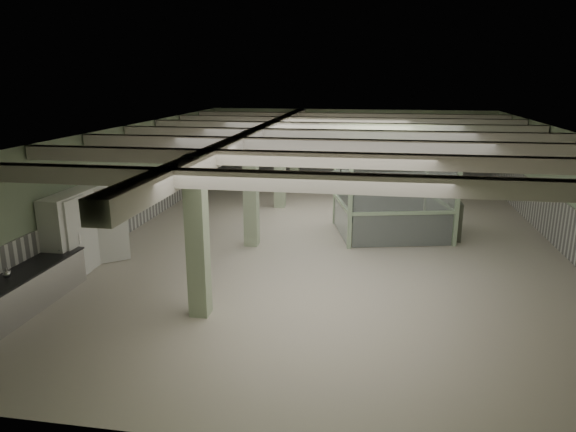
% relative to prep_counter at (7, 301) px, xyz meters
% --- Properties ---
extents(floor, '(20.00, 20.00, 0.00)m').
position_rel_prep_counter_xyz_m(floor, '(6.54, 7.00, -0.46)').
color(floor, beige).
rests_on(floor, ground).
extents(ceiling, '(14.00, 20.00, 0.02)m').
position_rel_prep_counter_xyz_m(ceiling, '(6.54, 7.00, 3.14)').
color(ceiling, silver).
rests_on(ceiling, wall_back).
extents(wall_back, '(14.00, 0.02, 3.60)m').
position_rel_prep_counter_xyz_m(wall_back, '(6.54, 17.00, 1.34)').
color(wall_back, '#8EA483').
rests_on(wall_back, floor).
extents(wall_front, '(14.00, 0.02, 3.60)m').
position_rel_prep_counter_xyz_m(wall_front, '(6.54, -3.00, 1.34)').
color(wall_front, '#8EA483').
rests_on(wall_front, floor).
extents(wall_left, '(0.02, 20.00, 3.60)m').
position_rel_prep_counter_xyz_m(wall_left, '(-0.46, 7.00, 1.34)').
color(wall_left, '#8EA483').
rests_on(wall_left, floor).
extents(wall_right, '(0.02, 20.00, 3.60)m').
position_rel_prep_counter_xyz_m(wall_right, '(13.54, 7.00, 1.34)').
color(wall_right, '#8EA483').
rests_on(wall_right, floor).
extents(wainscot_left, '(0.05, 19.90, 1.50)m').
position_rel_prep_counter_xyz_m(wainscot_left, '(-0.44, 7.00, 0.29)').
color(wainscot_left, silver).
rests_on(wainscot_left, floor).
extents(wainscot_right, '(0.05, 19.90, 1.50)m').
position_rel_prep_counter_xyz_m(wainscot_right, '(13.51, 7.00, 0.29)').
color(wainscot_right, silver).
rests_on(wainscot_right, floor).
extents(wainscot_back, '(13.90, 0.05, 1.50)m').
position_rel_prep_counter_xyz_m(wainscot_back, '(6.54, 16.97, 0.29)').
color(wainscot_back, silver).
rests_on(wainscot_back, floor).
extents(girder, '(0.45, 19.90, 0.40)m').
position_rel_prep_counter_xyz_m(girder, '(4.04, 7.00, 2.92)').
color(girder, beige).
rests_on(girder, ceiling).
extents(beam_a, '(13.90, 0.35, 0.32)m').
position_rel_prep_counter_xyz_m(beam_a, '(6.54, -0.50, 2.96)').
color(beam_a, beige).
rests_on(beam_a, ceiling).
extents(beam_b, '(13.90, 0.35, 0.32)m').
position_rel_prep_counter_xyz_m(beam_b, '(6.54, 2.00, 2.96)').
color(beam_b, beige).
rests_on(beam_b, ceiling).
extents(beam_c, '(13.90, 0.35, 0.32)m').
position_rel_prep_counter_xyz_m(beam_c, '(6.54, 4.50, 2.96)').
color(beam_c, beige).
rests_on(beam_c, ceiling).
extents(beam_d, '(13.90, 0.35, 0.32)m').
position_rel_prep_counter_xyz_m(beam_d, '(6.54, 7.00, 2.96)').
color(beam_d, beige).
rests_on(beam_d, ceiling).
extents(beam_e, '(13.90, 0.35, 0.32)m').
position_rel_prep_counter_xyz_m(beam_e, '(6.54, 9.50, 2.96)').
color(beam_e, beige).
rests_on(beam_e, ceiling).
extents(beam_f, '(13.90, 0.35, 0.32)m').
position_rel_prep_counter_xyz_m(beam_f, '(6.54, 12.00, 2.96)').
color(beam_f, beige).
rests_on(beam_f, ceiling).
extents(beam_g, '(13.90, 0.35, 0.32)m').
position_rel_prep_counter_xyz_m(beam_g, '(6.54, 14.50, 2.96)').
color(beam_g, beige).
rests_on(beam_g, ceiling).
extents(column_a, '(0.42, 0.42, 3.60)m').
position_rel_prep_counter_xyz_m(column_a, '(4.04, 1.00, 1.34)').
color(column_a, '#A3B592').
rests_on(column_a, floor).
extents(column_b, '(0.42, 0.42, 3.60)m').
position_rel_prep_counter_xyz_m(column_b, '(4.04, 6.00, 1.34)').
color(column_b, '#A3B592').
rests_on(column_b, floor).
extents(column_c, '(0.42, 0.42, 3.60)m').
position_rel_prep_counter_xyz_m(column_c, '(4.04, 11.00, 1.34)').
color(column_c, '#A3B592').
rests_on(column_c, floor).
extents(column_d, '(0.42, 0.42, 3.60)m').
position_rel_prep_counter_xyz_m(column_d, '(4.04, 15.00, 1.34)').
color(column_d, '#A3B592').
rests_on(column_d, floor).
extents(pendant_front, '(0.44, 0.44, 0.22)m').
position_rel_prep_counter_xyz_m(pendant_front, '(7.04, 2.00, 2.59)').
color(pendant_front, '#313F2F').
rests_on(pendant_front, ceiling).
extents(pendant_mid, '(0.44, 0.44, 0.22)m').
position_rel_prep_counter_xyz_m(pendant_mid, '(7.04, 7.50, 2.59)').
color(pendant_mid, '#313F2F').
rests_on(pendant_mid, ceiling).
extents(pendant_back, '(0.44, 0.44, 0.22)m').
position_rel_prep_counter_xyz_m(pendant_back, '(7.04, 12.50, 2.59)').
color(pendant_back, '#313F2F').
rests_on(pendant_back, ceiling).
extents(prep_counter, '(0.86, 4.91, 0.91)m').
position_rel_prep_counter_xyz_m(prep_counter, '(0.00, 0.00, 0.00)').
color(prep_counter, silver).
rests_on(prep_counter, floor).
extents(pitcher_near, '(0.22, 0.23, 0.24)m').
position_rel_prep_counter_xyz_m(pitcher_near, '(0.10, 1.94, 0.56)').
color(pitcher_near, silver).
rests_on(pitcher_near, prep_counter).
extents(pitcher_far, '(0.20, 0.22, 0.24)m').
position_rel_prep_counter_xyz_m(pitcher_far, '(-0.08, 0.21, 0.56)').
color(pitcher_far, silver).
rests_on(pitcher_far, prep_counter).
extents(walkin_cooler, '(1.15, 2.47, 2.26)m').
position_rel_prep_counter_xyz_m(walkin_cooler, '(-0.08, 3.10, 0.67)').
color(walkin_cooler, white).
rests_on(walkin_cooler, floor).
extents(guard_booth, '(4.22, 3.81, 2.92)m').
position_rel_prep_counter_xyz_m(guard_booth, '(8.41, 7.91, 1.47)').
color(guard_booth, '#A4C099').
rests_on(guard_booth, floor).
extents(filing_cabinet, '(0.41, 0.58, 1.25)m').
position_rel_prep_counter_xyz_m(filing_cabinet, '(10.43, 7.57, 0.16)').
color(filing_cabinet, '#595E4E').
rests_on(filing_cabinet, floor).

